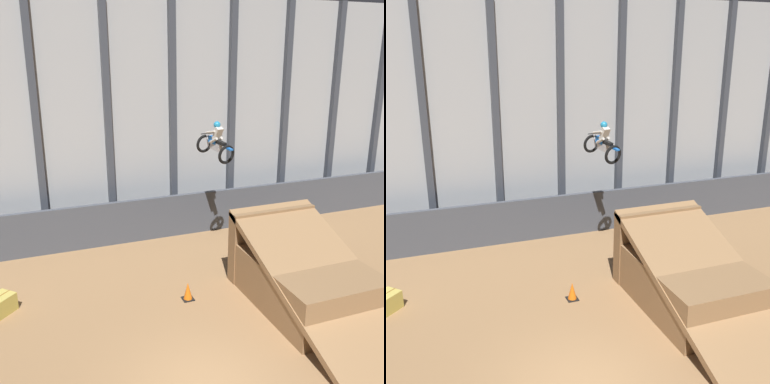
% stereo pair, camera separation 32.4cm
% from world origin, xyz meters
% --- Properties ---
extents(arena_back_wall, '(32.00, 0.40, 9.79)m').
position_xyz_m(arena_back_wall, '(0.00, 10.40, 4.89)').
color(arena_back_wall, '#ADB2B7').
rests_on(arena_back_wall, ground_plane).
extents(lower_barrier, '(31.36, 0.20, 1.79)m').
position_xyz_m(lower_barrier, '(0.00, 9.10, 0.89)').
color(lower_barrier, '#474C56').
rests_on(lower_barrier, ground_plane).
extents(dirt_ramp, '(3.06, 6.47, 2.65)m').
position_xyz_m(dirt_ramp, '(4.37, 2.65, 0.88)').
color(dirt_ramp, '#966F48').
rests_on(dirt_ramp, ground_plane).
extents(rider_bike_solo, '(1.07, 1.86, 1.54)m').
position_xyz_m(rider_bike_solo, '(3.49, 7.35, 4.26)').
color(rider_bike_solo, black).
extents(traffic_cone_near_ramp, '(0.36, 0.36, 0.58)m').
position_xyz_m(traffic_cone_near_ramp, '(1.07, 3.95, 0.28)').
color(traffic_cone_near_ramp, black).
rests_on(traffic_cone_near_ramp, ground_plane).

